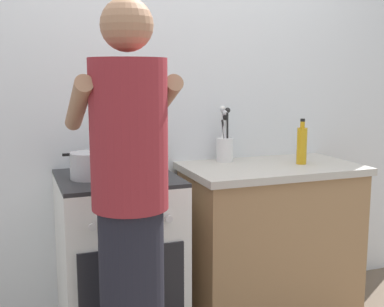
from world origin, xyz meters
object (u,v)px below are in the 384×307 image
utensil_crock (225,144)px  oil_bottle (302,145)px  stove_range (119,259)px  pot (90,165)px  mixing_bowl (144,164)px  person (130,217)px

utensil_crock → oil_bottle: 0.45m
stove_range → pot: bearing=-177.0°
mixing_bowl → oil_bottle: oil_bottle is taller
pot → person: person is taller
mixing_bowl → utensil_crock: (0.55, 0.21, 0.05)m
pot → person: 0.62m
oil_bottle → mixing_bowl: bearing=178.6°
person → oil_bottle: bearing=27.0°
utensil_crock → person: bearing=-133.1°
stove_range → pot: (-0.14, -0.01, 0.52)m
stove_range → oil_bottle: bearing=-1.4°
oil_bottle → pot: bearing=179.1°
utensil_crock → person: size_ratio=0.20×
mixing_bowl → person: person is taller
stove_range → mixing_bowl: (0.14, -0.00, 0.51)m
stove_range → mixing_bowl: size_ratio=3.45×
stove_range → person: 0.74m
pot → mixing_bowl: (0.28, 0.00, -0.01)m
pot → utensil_crock: (0.83, 0.22, 0.04)m
utensil_crock → stove_range: bearing=-163.3°
oil_bottle → person: person is taller
pot → stove_range: bearing=3.0°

